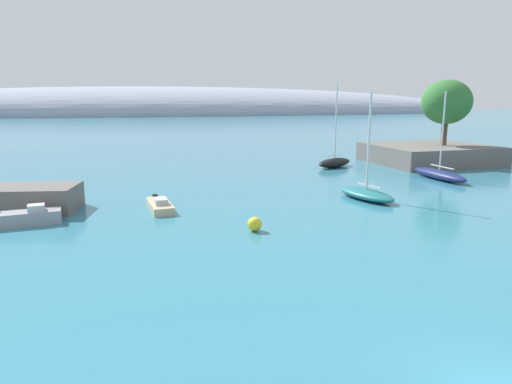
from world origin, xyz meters
TOP-DOWN VIEW (x-y plane):
  - shore_outcrop at (27.55, 40.61)m, footprint 13.94×12.52m
  - tree_clump_shore at (28.86, 39.71)m, footprint 6.04×6.04m
  - distant_ridge at (14.60, 250.29)m, footprint 389.93×89.21m
  - sailboat_navy_near_shore at (20.88, 29.90)m, footprint 2.04×7.98m
  - sailboat_black_mid_mooring at (14.31, 40.51)m, footprint 5.81×4.34m
  - sailboat_teal_outer_mooring at (9.01, 23.55)m, footprint 3.47×6.32m
  - motorboat_grey_foreground at (-16.14, 22.73)m, footprint 4.77×2.03m
  - motorboat_sand_alongside_breakwater at (-7.48, 24.51)m, footprint 1.80×4.95m
  - mooring_buoy_yellow at (-2.26, 17.21)m, footprint 0.90×0.90m

SIDE VIEW (x-z plane):
  - distant_ridge at x=14.60m, z-range -14.91..14.91m
  - motorboat_sand_alongside_breakwater at x=-7.48m, z-range -0.15..0.80m
  - mooring_buoy_yellow at x=-2.26m, z-range 0.00..0.90m
  - motorboat_grey_foreground at x=-16.14m, z-range -0.16..1.12m
  - sailboat_teal_outer_mooring at x=9.01m, z-range -3.77..4.79m
  - sailboat_navy_near_shore at x=20.88m, z-range -3.85..4.95m
  - sailboat_black_mid_mooring at x=14.31m, z-range -4.34..5.62m
  - shore_outcrop at x=27.55m, z-range 0.00..2.32m
  - tree_clump_shore at x=28.86m, z-range 3.61..11.70m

